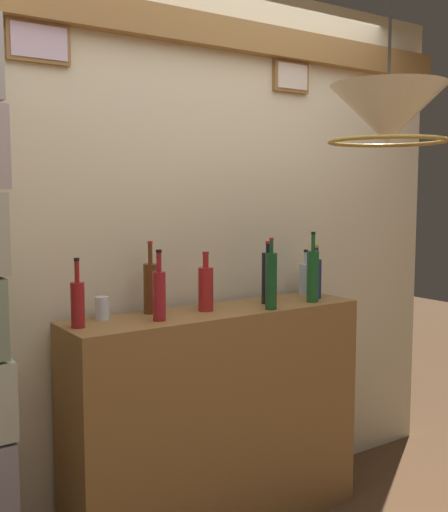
{
  "coord_description": "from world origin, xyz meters",
  "views": [
    {
      "loc": [
        -1.53,
        -1.44,
        1.56
      ],
      "look_at": [
        0.0,
        0.8,
        1.28
      ],
      "focal_mm": 43.54,
      "sensor_mm": 36.0,
      "label": 1
    }
  ],
  "objects_px": {
    "liquor_bottle_amaro": "(306,278)",
    "liquor_bottle_port": "(206,288)",
    "liquor_bottle_sherry": "(316,277)",
    "liquor_bottle_vermouth": "(78,303)",
    "liquor_bottle_brandy": "(271,280)",
    "liquor_bottle_rum": "(159,294)",
    "liquor_bottle_vodka": "(268,277)",
    "glass_tumbler_rocks": "(102,308)",
    "pendant_lamp": "(388,116)",
    "liquor_bottle_whiskey": "(313,275)",
    "liquor_bottle_rye": "(151,287)"
  },
  "relations": [
    {
      "from": "liquor_bottle_sherry",
      "to": "liquor_bottle_port",
      "type": "xyz_separation_m",
      "value": [
        -0.64,
        0.03,
        -0.0
      ]
    },
    {
      "from": "liquor_bottle_sherry",
      "to": "liquor_bottle_amaro",
      "type": "xyz_separation_m",
      "value": [
        0.05,
        0.13,
        -0.02
      ]
    },
    {
      "from": "liquor_bottle_rye",
      "to": "glass_tumbler_rocks",
      "type": "distance_m",
      "value": 0.24
    },
    {
      "from": "liquor_bottle_rye",
      "to": "liquor_bottle_whiskey",
      "type": "relative_size",
      "value": 0.94
    },
    {
      "from": "liquor_bottle_brandy",
      "to": "liquor_bottle_amaro",
      "type": "relative_size",
      "value": 1.41
    },
    {
      "from": "liquor_bottle_amaro",
      "to": "glass_tumbler_rocks",
      "type": "xyz_separation_m",
      "value": [
        -1.14,
        -0.02,
        -0.04
      ]
    },
    {
      "from": "liquor_bottle_brandy",
      "to": "liquor_bottle_rum",
      "type": "height_order",
      "value": "liquor_bottle_brandy"
    },
    {
      "from": "liquor_bottle_port",
      "to": "liquor_bottle_amaro",
      "type": "height_order",
      "value": "liquor_bottle_port"
    },
    {
      "from": "liquor_bottle_port",
      "to": "liquor_bottle_whiskey",
      "type": "relative_size",
      "value": 0.78
    },
    {
      "from": "liquor_bottle_vodka",
      "to": "liquor_bottle_vermouth",
      "type": "relative_size",
      "value": 1.08
    },
    {
      "from": "liquor_bottle_sherry",
      "to": "liquor_bottle_whiskey",
      "type": "xyz_separation_m",
      "value": [
        -0.09,
        -0.07,
        0.02
      ]
    },
    {
      "from": "liquor_bottle_rum",
      "to": "liquor_bottle_amaro",
      "type": "xyz_separation_m",
      "value": [
        0.96,
        0.17,
        -0.03
      ]
    },
    {
      "from": "liquor_bottle_vodka",
      "to": "liquor_bottle_amaro",
      "type": "relative_size",
      "value": 1.29
    },
    {
      "from": "liquor_bottle_brandy",
      "to": "pendant_lamp",
      "type": "distance_m",
      "value": 0.87
    },
    {
      "from": "liquor_bottle_rum",
      "to": "liquor_bottle_vodka",
      "type": "xyz_separation_m",
      "value": [
        0.62,
        0.06,
        0.01
      ]
    },
    {
      "from": "liquor_bottle_rye",
      "to": "liquor_bottle_port",
      "type": "relative_size",
      "value": 1.19
    },
    {
      "from": "liquor_bottle_rum",
      "to": "liquor_bottle_sherry",
      "type": "height_order",
      "value": "liquor_bottle_rum"
    },
    {
      "from": "liquor_bottle_rum",
      "to": "liquor_bottle_sherry",
      "type": "bearing_deg",
      "value": 2.87
    },
    {
      "from": "liquor_bottle_rye",
      "to": "glass_tumbler_rocks",
      "type": "relative_size",
      "value": 3.29
    },
    {
      "from": "liquor_bottle_port",
      "to": "liquor_bottle_vodka",
      "type": "bearing_deg",
      "value": -2.08
    },
    {
      "from": "glass_tumbler_rocks",
      "to": "liquor_bottle_brandy",
      "type": "bearing_deg",
      "value": -16.82
    },
    {
      "from": "liquor_bottle_sherry",
      "to": "liquor_bottle_port",
      "type": "relative_size",
      "value": 1.0
    },
    {
      "from": "liquor_bottle_vermouth",
      "to": "liquor_bottle_brandy",
      "type": "bearing_deg",
      "value": -8.49
    },
    {
      "from": "liquor_bottle_brandy",
      "to": "liquor_bottle_vermouth",
      "type": "height_order",
      "value": "liquor_bottle_brandy"
    },
    {
      "from": "liquor_bottle_brandy",
      "to": "liquor_bottle_port",
      "type": "height_order",
      "value": "liquor_bottle_brandy"
    },
    {
      "from": "liquor_bottle_rum",
      "to": "pendant_lamp",
      "type": "relative_size",
      "value": 0.49
    },
    {
      "from": "liquor_bottle_rye",
      "to": "liquor_bottle_vermouth",
      "type": "xyz_separation_m",
      "value": [
        -0.37,
        -0.09,
        -0.02
      ]
    },
    {
      "from": "liquor_bottle_rye",
      "to": "liquor_bottle_sherry",
      "type": "xyz_separation_m",
      "value": [
        0.87,
        -0.11,
        -0.01
      ]
    },
    {
      "from": "pendant_lamp",
      "to": "liquor_bottle_brandy",
      "type": "bearing_deg",
      "value": 107.42
    },
    {
      "from": "liquor_bottle_vermouth",
      "to": "glass_tumbler_rocks",
      "type": "distance_m",
      "value": 0.17
    },
    {
      "from": "liquor_bottle_amaro",
      "to": "liquor_bottle_port",
      "type": "bearing_deg",
      "value": -171.69
    },
    {
      "from": "glass_tumbler_rocks",
      "to": "pendant_lamp",
      "type": "bearing_deg",
      "value": -39.56
    },
    {
      "from": "liquor_bottle_port",
      "to": "pendant_lamp",
      "type": "distance_m",
      "value": 1.06
    },
    {
      "from": "liquor_bottle_vodka",
      "to": "liquor_bottle_vermouth",
      "type": "distance_m",
      "value": 0.94
    },
    {
      "from": "liquor_bottle_sherry",
      "to": "liquor_bottle_vermouth",
      "type": "relative_size",
      "value": 0.97
    },
    {
      "from": "liquor_bottle_rum",
      "to": "glass_tumbler_rocks",
      "type": "distance_m",
      "value": 0.25
    },
    {
      "from": "liquor_bottle_amaro",
      "to": "glass_tumbler_rocks",
      "type": "relative_size",
      "value": 2.4
    },
    {
      "from": "liquor_bottle_whiskey",
      "to": "liquor_bottle_rum",
      "type": "bearing_deg",
      "value": 177.98
    },
    {
      "from": "liquor_bottle_vermouth",
      "to": "liquor_bottle_whiskey",
      "type": "xyz_separation_m",
      "value": [
        1.15,
        -0.09,
        0.03
      ]
    },
    {
      "from": "liquor_bottle_whiskey",
      "to": "liquor_bottle_vodka",
      "type": "bearing_deg",
      "value": 157.03
    },
    {
      "from": "liquor_bottle_whiskey",
      "to": "liquor_bottle_port",
      "type": "bearing_deg",
      "value": 169.65
    },
    {
      "from": "liquor_bottle_whiskey",
      "to": "pendant_lamp",
      "type": "bearing_deg",
      "value": -102.82
    },
    {
      "from": "liquor_bottle_rum",
      "to": "liquor_bottle_vodka",
      "type": "relative_size",
      "value": 0.99
    },
    {
      "from": "liquor_bottle_port",
      "to": "liquor_bottle_amaro",
      "type": "bearing_deg",
      "value": 8.31
    },
    {
      "from": "liquor_bottle_port",
      "to": "pendant_lamp",
      "type": "bearing_deg",
      "value": -56.77
    },
    {
      "from": "liquor_bottle_brandy",
      "to": "liquor_bottle_port",
      "type": "distance_m",
      "value": 0.3
    },
    {
      "from": "liquor_bottle_vermouth",
      "to": "pendant_lamp",
      "type": "height_order",
      "value": "pendant_lamp"
    },
    {
      "from": "liquor_bottle_rum",
      "to": "liquor_bottle_port",
      "type": "distance_m",
      "value": 0.28
    },
    {
      "from": "pendant_lamp",
      "to": "liquor_bottle_rum",
      "type": "bearing_deg",
      "value": 140.45
    },
    {
      "from": "liquor_bottle_vermouth",
      "to": "pendant_lamp",
      "type": "relative_size",
      "value": 0.45
    }
  ]
}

